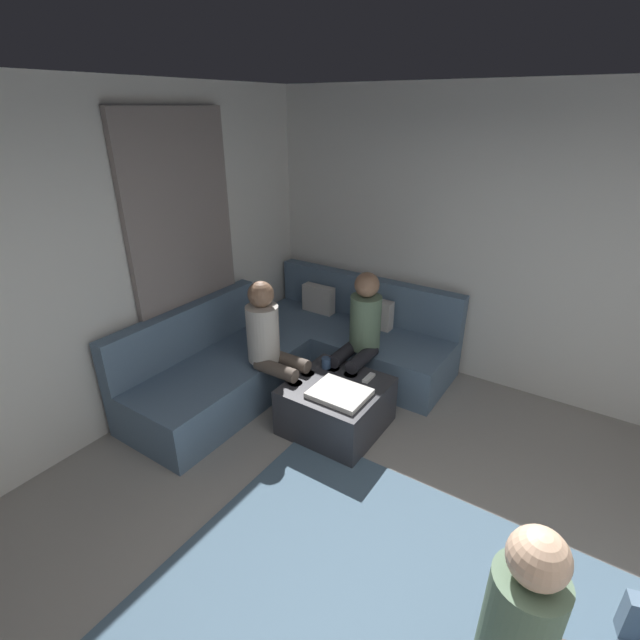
% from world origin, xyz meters
% --- Properties ---
extents(wall_back, '(6.00, 0.12, 2.70)m').
position_xyz_m(wall_back, '(0.00, 2.94, 1.35)').
color(wall_back, silver).
rests_on(wall_back, ground_plane).
extents(wall_left, '(0.12, 6.00, 2.70)m').
position_xyz_m(wall_left, '(-2.94, 0.00, 1.35)').
color(wall_left, silver).
rests_on(wall_left, ground_plane).
extents(curtain_panel, '(0.06, 1.10, 2.50)m').
position_xyz_m(curtain_panel, '(-2.84, 1.30, 1.25)').
color(curtain_panel, gray).
rests_on(curtain_panel, ground_plane).
extents(area_rug, '(2.60, 2.20, 0.01)m').
position_xyz_m(area_rug, '(-0.20, 0.10, 0.01)').
color(area_rug, slate).
rests_on(area_rug, ground_plane).
extents(sectional_couch, '(2.10, 2.55, 0.87)m').
position_xyz_m(sectional_couch, '(-2.08, 1.88, 0.28)').
color(sectional_couch, slate).
rests_on(sectional_couch, ground_plane).
extents(ottoman, '(0.76, 0.76, 0.42)m').
position_xyz_m(ottoman, '(-1.33, 1.43, 0.21)').
color(ottoman, '#333338').
rests_on(ottoman, ground_plane).
extents(folded_blanket, '(0.44, 0.36, 0.04)m').
position_xyz_m(folded_blanket, '(-1.23, 1.31, 0.44)').
color(folded_blanket, white).
rests_on(folded_blanket, ottoman).
extents(coffee_mug, '(0.08, 0.08, 0.10)m').
position_xyz_m(coffee_mug, '(-1.55, 1.61, 0.47)').
color(coffee_mug, '#334C72').
rests_on(coffee_mug, ottoman).
extents(game_remote, '(0.05, 0.15, 0.02)m').
position_xyz_m(game_remote, '(-1.15, 1.65, 0.43)').
color(game_remote, white).
rests_on(game_remote, ottoman).
extents(person_on_couch_back, '(0.30, 0.60, 1.20)m').
position_xyz_m(person_on_couch_back, '(-1.41, 1.93, 0.66)').
color(person_on_couch_back, black).
rests_on(person_on_couch_back, ground_plane).
extents(person_on_couch_side, '(0.60, 0.30, 1.20)m').
position_xyz_m(person_on_couch_side, '(-1.93, 1.35, 0.66)').
color(person_on_couch_side, brown).
rests_on(person_on_couch_side, ground_plane).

